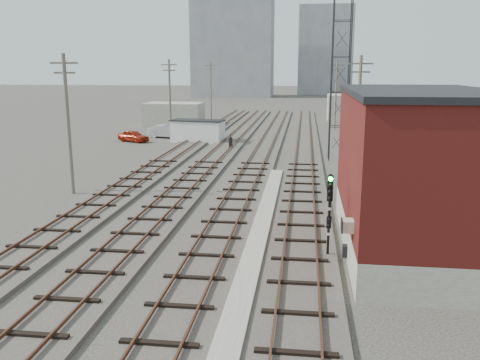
% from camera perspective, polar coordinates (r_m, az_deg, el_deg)
% --- Properties ---
extents(ground, '(320.00, 320.00, 0.00)m').
position_cam_1_polar(ground, '(71.36, 5.23, 5.95)').
color(ground, '#282621').
rests_on(ground, ground).
extents(track_right, '(3.20, 90.00, 0.39)m').
position_cam_1_polar(track_right, '(50.49, 7.15, 3.30)').
color(track_right, '#332D28').
rests_on(track_right, ground).
extents(track_mid_right, '(3.20, 90.00, 0.39)m').
position_cam_1_polar(track_mid_right, '(50.66, 2.62, 3.41)').
color(track_mid_right, '#332D28').
rests_on(track_mid_right, ground).
extents(track_mid_left, '(3.20, 90.00, 0.39)m').
position_cam_1_polar(track_mid_left, '(51.13, -1.86, 3.50)').
color(track_mid_left, '#332D28').
rests_on(track_mid_left, ground).
extents(track_left, '(3.20, 90.00, 0.39)m').
position_cam_1_polar(track_left, '(51.92, -6.23, 3.57)').
color(track_left, '#332D28').
rests_on(track_left, ground).
extents(platform_curb, '(0.90, 28.00, 0.26)m').
position_cam_1_polar(platform_curb, '(26.19, 2.44, -5.27)').
color(platform_curb, gray).
rests_on(platform_curb, ground).
extents(brick_building, '(6.54, 12.20, 7.22)m').
position_cam_1_polar(brick_building, '(23.81, 19.13, 0.92)').
color(brick_building, gray).
rests_on(brick_building, ground).
extents(lattice_tower, '(1.60, 1.60, 15.00)m').
position_cam_1_polar(lattice_tower, '(45.95, 11.20, 11.52)').
color(lattice_tower, black).
rests_on(lattice_tower, ground).
extents(utility_pole_left_a, '(1.80, 0.24, 9.00)m').
position_cam_1_polar(utility_pole_left_a, '(34.50, -18.75, 6.33)').
color(utility_pole_left_a, '#595147').
rests_on(utility_pole_left_a, ground).
extents(utility_pole_left_b, '(1.80, 0.24, 9.00)m').
position_cam_1_polar(utility_pole_left_b, '(57.94, -7.88, 9.13)').
color(utility_pole_left_b, '#595147').
rests_on(utility_pole_left_b, ground).
extents(utility_pole_left_c, '(1.80, 0.24, 9.00)m').
position_cam_1_polar(utility_pole_left_c, '(82.31, -3.30, 10.20)').
color(utility_pole_left_c, '#595147').
rests_on(utility_pole_left_c, ground).
extents(utility_pole_right_a, '(1.80, 0.24, 9.00)m').
position_cam_1_polar(utility_pole_right_a, '(39.19, 13.15, 7.33)').
color(utility_pole_right_a, '#595147').
rests_on(utility_pole_right_a, ground).
extents(utility_pole_right_b, '(1.80, 0.24, 9.00)m').
position_cam_1_polar(utility_pole_right_b, '(69.04, 10.72, 9.56)').
color(utility_pole_right_b, '#595147').
rests_on(utility_pole_right_b, ground).
extents(apartment_left, '(22.00, 14.00, 30.00)m').
position_cam_1_polar(apartment_left, '(147.45, -0.74, 15.22)').
color(apartment_left, gray).
rests_on(apartment_left, ground).
extents(apartment_right, '(16.00, 12.00, 26.00)m').
position_cam_1_polar(apartment_right, '(161.01, 9.53, 14.12)').
color(apartment_right, gray).
rests_on(apartment_right, ground).
extents(shed_left, '(8.00, 5.00, 3.20)m').
position_cam_1_polar(shed_left, '(73.53, -7.41, 7.35)').
color(shed_left, gray).
rests_on(shed_left, ground).
extents(shed_right, '(6.00, 6.00, 4.00)m').
position_cam_1_polar(shed_right, '(81.34, 11.94, 7.95)').
color(shed_right, gray).
rests_on(shed_right, ground).
extents(signal_mast, '(0.40, 0.40, 3.75)m').
position_cam_1_polar(signal_mast, '(22.01, 10.00, -3.41)').
color(signal_mast, gray).
rests_on(signal_mast, ground).
extents(switch_stand, '(0.42, 0.42, 1.41)m').
position_cam_1_polar(switch_stand, '(51.71, -1.07, 4.24)').
color(switch_stand, black).
rests_on(switch_stand, ground).
extents(site_trailer, '(6.14, 3.33, 2.46)m').
position_cam_1_polar(site_trailer, '(56.73, -4.77, 5.52)').
color(site_trailer, silver).
rests_on(site_trailer, ground).
extents(car_red, '(4.07, 3.00, 1.29)m').
position_cam_1_polar(car_red, '(57.97, -11.88, 4.85)').
color(car_red, '#98220D').
rests_on(car_red, ground).
extents(car_silver, '(4.96, 2.85, 1.55)m').
position_cam_1_polar(car_silver, '(60.54, -8.13, 5.44)').
color(car_silver, '#A7ABAF').
rests_on(car_silver, ground).
extents(car_grey, '(4.56, 2.80, 1.24)m').
position_cam_1_polar(car_grey, '(63.26, -5.34, 5.67)').
color(car_grey, gray).
rests_on(car_grey, ground).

